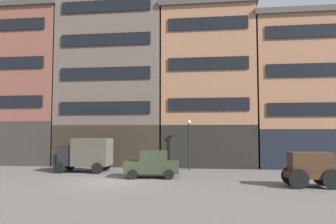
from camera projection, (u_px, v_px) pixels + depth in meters
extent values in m
plane|color=#605B56|center=(110.00, 182.00, 19.69)|extent=(120.00, 120.00, 0.00)
cube|color=#38332D|center=(18.00, 142.00, 31.90)|extent=(9.91, 5.58, 4.13)
cube|color=brown|center=(20.00, 69.00, 32.38)|extent=(9.91, 5.58, 10.99)
cube|color=#47423D|center=(21.00, 15.00, 32.74)|extent=(10.41, 6.08, 0.50)
cube|color=black|center=(1.00, 102.00, 29.32)|extent=(8.32, 0.12, 1.10)
cube|color=black|center=(2.00, 63.00, 29.56)|extent=(8.32, 0.12, 1.10)
cube|color=black|center=(3.00, 25.00, 29.79)|extent=(8.32, 0.12, 1.10)
cube|color=#33281E|center=(113.00, 145.00, 30.65)|extent=(9.92, 5.58, 3.75)
cube|color=#66564C|center=(114.00, 63.00, 31.16)|extent=(9.92, 5.58, 12.43)
cube|color=#47423D|center=(115.00, 0.00, 31.56)|extent=(10.42, 6.08, 0.50)
cube|color=black|center=(104.00, 108.00, 28.04)|extent=(8.33, 0.12, 1.10)
cube|color=black|center=(105.00, 73.00, 28.24)|extent=(8.33, 0.12, 1.10)
cube|color=black|center=(105.00, 39.00, 28.43)|extent=(8.33, 0.12, 1.10)
cube|color=black|center=(106.00, 6.00, 28.63)|extent=(8.33, 0.12, 1.10)
cube|color=black|center=(209.00, 145.00, 29.51)|extent=(8.26, 5.58, 3.74)
cube|color=#9E6B4C|center=(208.00, 70.00, 29.96)|extent=(8.26, 5.58, 10.65)
cube|color=#47423D|center=(207.00, 13.00, 30.31)|extent=(8.76, 6.08, 0.50)
cube|color=black|center=(208.00, 104.00, 26.91)|extent=(6.94, 0.12, 1.10)
cube|color=black|center=(208.00, 63.00, 27.14)|extent=(6.94, 0.12, 1.10)
cube|color=black|center=(208.00, 23.00, 27.36)|extent=(6.94, 0.12, 1.10)
cube|color=black|center=(298.00, 148.00, 28.50)|extent=(7.58, 5.58, 3.37)
cube|color=#9E6B4C|center=(296.00, 76.00, 28.92)|extent=(7.58, 5.58, 9.84)
cube|color=#47423D|center=(295.00, 21.00, 29.24)|extent=(8.08, 6.08, 0.50)
cube|color=black|center=(307.00, 109.00, 25.89)|extent=(6.37, 0.12, 1.10)
cube|color=black|center=(306.00, 70.00, 26.09)|extent=(6.37, 0.12, 1.10)
cube|color=black|center=(305.00, 31.00, 26.30)|extent=(6.37, 0.12, 1.10)
cube|color=#3D2819|center=(311.00, 175.00, 17.83)|extent=(2.77, 1.45, 0.36)
cube|color=#3D2819|center=(310.00, 162.00, 17.88)|extent=(2.35, 1.23, 1.10)
cube|color=#3D2819|center=(331.00, 166.00, 17.78)|extent=(0.46, 1.06, 0.50)
cylinder|color=black|center=(322.00, 176.00, 18.47)|extent=(1.10, 0.14, 1.10)
cylinder|color=black|center=(333.00, 180.00, 17.05)|extent=(1.10, 0.14, 1.10)
cylinder|color=black|center=(291.00, 176.00, 18.59)|extent=(1.10, 0.14, 1.10)
cylinder|color=black|center=(299.00, 179.00, 17.18)|extent=(1.10, 0.14, 1.10)
cube|color=black|center=(70.00, 156.00, 24.71)|extent=(1.41, 1.71, 1.50)
cube|color=black|center=(62.00, 159.00, 24.77)|extent=(0.91, 1.45, 0.80)
cube|color=#4C473D|center=(92.00, 152.00, 24.52)|extent=(2.81, 1.92, 2.10)
cube|color=silver|center=(65.00, 152.00, 24.78)|extent=(0.20, 1.36, 0.64)
cylinder|color=black|center=(59.00, 168.00, 23.77)|extent=(0.84, 0.23, 0.84)
cylinder|color=black|center=(70.00, 165.00, 25.65)|extent=(0.84, 0.23, 0.84)
cylinder|color=black|center=(97.00, 168.00, 23.42)|extent=(0.84, 0.23, 0.84)
cylinder|color=black|center=(105.00, 166.00, 25.30)|extent=(0.84, 0.23, 0.84)
cube|color=#2D3823|center=(152.00, 167.00, 21.52)|extent=(3.85, 1.98, 0.80)
cube|color=#2D3823|center=(154.00, 156.00, 21.56)|extent=(1.94, 1.62, 0.70)
cube|color=silver|center=(142.00, 158.00, 21.57)|extent=(0.47, 1.34, 0.56)
cylinder|color=black|center=(133.00, 174.00, 20.68)|extent=(0.68, 0.25, 0.66)
cylinder|color=black|center=(136.00, 171.00, 22.35)|extent=(0.68, 0.25, 0.66)
cylinder|color=black|center=(169.00, 175.00, 20.63)|extent=(0.68, 0.25, 0.66)
cylinder|color=black|center=(169.00, 171.00, 22.31)|extent=(0.68, 0.25, 0.66)
cylinder|color=black|center=(189.00, 147.00, 26.04)|extent=(0.12, 0.12, 3.80)
sphere|color=silver|center=(189.00, 122.00, 26.17)|extent=(0.32, 0.32, 0.32)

